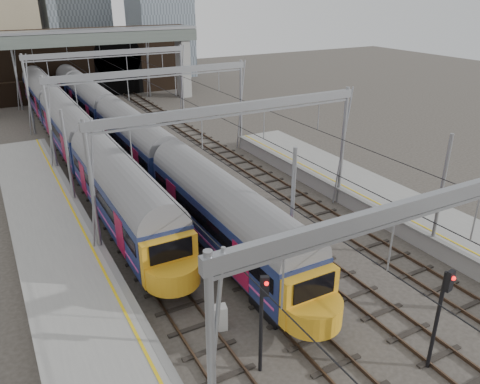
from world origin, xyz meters
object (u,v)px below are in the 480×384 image
signal_near_left (262,312)px  relay_cabinet (220,318)px  signal_near_centre (441,308)px  train_main (111,119)px  train_second (55,109)px

signal_near_left → relay_cabinet: 3.78m
signal_near_centre → relay_cabinet: signal_near_centre is taller
train_main → train_second: bearing=122.5°
train_second → signal_near_left: train_second is taller
signal_near_left → train_second: bearing=114.0°
train_second → signal_near_left: bearing=-88.1°
train_second → signal_near_left: (1.28, -38.22, 0.35)m
signal_near_centre → relay_cabinet: 8.92m
train_main → signal_near_left: bearing=-94.9°
train_second → relay_cabinet: 35.27m
signal_near_left → signal_near_centre: size_ratio=0.98×
signal_near_centre → train_second: bearing=90.1°
relay_cabinet → train_main: bearing=98.0°
train_second → signal_near_centre: (7.16, -41.24, 0.40)m
train_main → train_second: 7.44m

